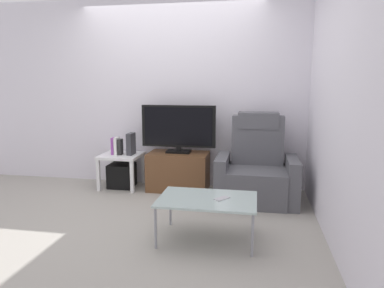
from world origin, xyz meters
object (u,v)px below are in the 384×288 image
(subwoofer_box, at_px, (122,175))
(coffee_table, at_px, (207,201))
(book_middle, at_px, (117,146))
(book_rightmost, at_px, (120,147))
(cell_phone, at_px, (222,199))
(book_leftmost, at_px, (113,146))
(recliner_armchair, at_px, (257,171))
(tv_stand, at_px, (178,171))
(side_table, at_px, (121,159))
(game_console, at_px, (131,144))
(television, at_px, (178,128))

(subwoofer_box, bearing_deg, coffee_table, -45.92)
(book_middle, relative_size, book_rightmost, 1.11)
(subwoofer_box, distance_m, cell_phone, 2.14)
(subwoofer_box, relative_size, cell_phone, 2.20)
(book_leftmost, bearing_deg, cell_phone, -41.12)
(book_leftmost, height_order, book_rightmost, book_leftmost)
(book_leftmost, bearing_deg, recliner_armchair, -6.30)
(recliner_armchair, bearing_deg, subwoofer_box, 179.85)
(book_rightmost, bearing_deg, tv_stand, 2.63)
(recliner_armchair, bearing_deg, cell_phone, -97.25)
(subwoofer_box, distance_m, book_rightmost, 0.41)
(side_table, bearing_deg, game_console, 3.95)
(book_leftmost, bearing_deg, side_table, 11.31)
(book_middle, relative_size, cell_phone, 1.60)
(recliner_armchair, relative_size, game_console, 3.61)
(television, bearing_deg, coffee_table, -68.03)
(subwoofer_box, relative_size, book_middle, 1.38)
(side_table, relative_size, game_console, 1.80)
(television, relative_size, book_middle, 4.19)
(side_table, xyz_separation_m, book_middle, (-0.05, -0.02, 0.19))
(book_rightmost, height_order, game_console, game_console)
(television, xyz_separation_m, coffee_table, (0.60, -1.50, -0.48))
(book_leftmost, relative_size, book_rightmost, 1.08)
(book_leftmost, xyz_separation_m, cell_phone, (1.65, -1.44, -0.18))
(television, distance_m, game_console, 0.71)
(book_middle, bearing_deg, book_rightmost, 0.00)
(tv_stand, bearing_deg, book_leftmost, -177.66)
(side_table, bearing_deg, book_middle, -158.71)
(book_rightmost, bearing_deg, cell_phone, -42.93)
(book_rightmost, bearing_deg, book_leftmost, 180.00)
(coffee_table, bearing_deg, recliner_armchair, 69.99)
(television, distance_m, cell_phone, 1.73)
(coffee_table, bearing_deg, book_rightmost, 134.45)
(book_middle, bearing_deg, subwoofer_box, 21.29)
(book_middle, bearing_deg, recliner_armchair, -6.46)
(television, relative_size, game_console, 3.35)
(subwoofer_box, xyz_separation_m, book_rightmost, (0.00, -0.02, 0.41))
(television, xyz_separation_m, game_console, (-0.67, -0.03, -0.24))
(recliner_armchair, bearing_deg, television, 172.54)
(television, xyz_separation_m, book_middle, (-0.86, -0.06, -0.27))
(subwoofer_box, height_order, game_console, game_console)
(tv_stand, height_order, book_leftmost, book_leftmost)
(tv_stand, height_order, game_console, game_console)
(book_middle, height_order, game_console, game_console)
(tv_stand, relative_size, recliner_armchair, 0.75)
(coffee_table, bearing_deg, subwoofer_box, 134.08)
(recliner_armchair, xyz_separation_m, book_middle, (-1.91, 0.22, 0.21))
(recliner_armchair, height_order, subwoofer_box, recliner_armchair)
(coffee_table, bearing_deg, side_table, 134.08)
(recliner_armchair, height_order, cell_phone, recliner_armchair)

